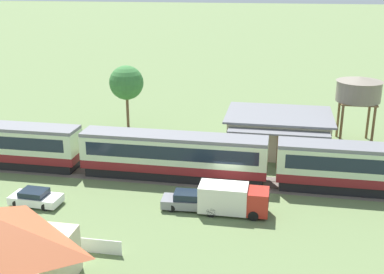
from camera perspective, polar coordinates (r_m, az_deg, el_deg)
ground_plane at (r=42.84m, az=4.30°, el=-6.04°), size 600.00×600.00×0.00m
passenger_train at (r=43.92m, az=-1.88°, el=-2.06°), size 53.03×2.95×4.21m
railway_track at (r=46.94m, az=-11.15°, el=-4.07°), size 108.16×3.60×0.04m
station_building at (r=51.87m, az=10.18°, el=0.60°), size 11.02×9.55×4.05m
water_tower at (r=55.56m, az=19.16°, el=5.30°), size 4.99×4.99×7.49m
parked_car_white at (r=41.56m, az=-18.05°, el=-6.85°), size 4.22×2.09×1.27m
parked_car_grey_2 at (r=38.88m, az=-0.26°, el=-7.58°), size 4.64×2.01×1.43m
delivery_truck_red at (r=38.06m, az=4.83°, el=-7.32°), size 5.44×2.12×2.35m
yard_tree_1 at (r=58.88m, az=-7.78°, el=6.38°), size 4.15×4.15×7.63m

